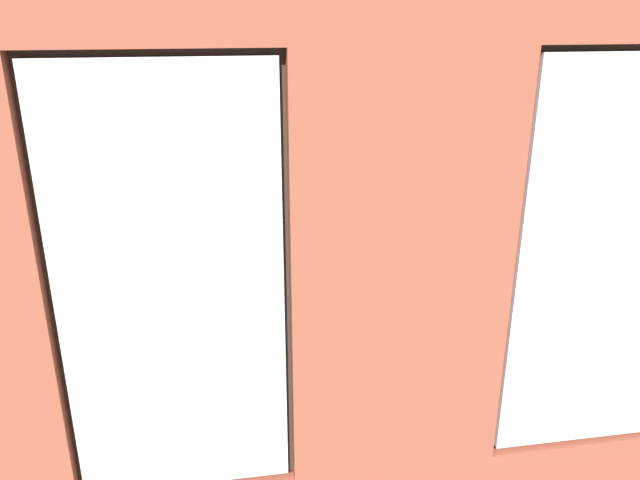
% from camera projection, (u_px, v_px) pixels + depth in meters
% --- Properties ---
extents(ground_plane, '(6.95, 6.05, 0.10)m').
position_uv_depth(ground_plane, '(313.00, 325.00, 5.86)').
color(ground_plane, brown).
extents(brick_wall_with_windows, '(6.35, 0.30, 3.02)m').
position_uv_depth(brick_wall_with_windows, '(400.00, 300.00, 2.88)').
color(brick_wall_with_windows, brown).
rests_on(brick_wall_with_windows, ground_plane).
extents(couch_by_window, '(1.83, 0.87, 0.80)m').
position_uv_depth(couch_by_window, '(316.00, 427.00, 3.84)').
color(couch_by_window, black).
rests_on(couch_by_window, ground_plane).
extents(couch_left, '(0.98, 2.03, 0.80)m').
position_uv_depth(couch_left, '(600.00, 300.00, 5.51)').
color(couch_left, black).
rests_on(couch_left, ground_plane).
extents(coffee_table, '(1.32, 0.75, 0.40)m').
position_uv_depth(coffee_table, '(318.00, 300.00, 5.46)').
color(coffee_table, tan).
rests_on(coffee_table, ground_plane).
extents(cup_ceramic, '(0.09, 0.09, 0.11)m').
position_uv_depth(cup_ceramic, '(318.00, 289.00, 5.42)').
color(cup_ceramic, '#B23D38').
rests_on(cup_ceramic, coffee_table).
extents(candle_jar, '(0.08, 0.08, 0.11)m').
position_uv_depth(candle_jar, '(274.00, 298.00, 5.26)').
color(candle_jar, '#B7333D').
rests_on(candle_jar, coffee_table).
extents(table_plant_small, '(0.17, 0.17, 0.26)m').
position_uv_depth(table_plant_small, '(298.00, 277.00, 5.45)').
color(table_plant_small, beige).
rests_on(table_plant_small, coffee_table).
extents(remote_silver, '(0.16, 0.15, 0.02)m').
position_uv_depth(remote_silver, '(332.00, 298.00, 5.35)').
color(remote_silver, '#B2B2B7').
rests_on(remote_silver, coffee_table).
extents(papasan_chair, '(1.08, 1.08, 0.69)m').
position_uv_depth(papasan_chair, '(205.00, 220.00, 7.21)').
color(papasan_chair, olive).
rests_on(papasan_chair, ground_plane).
extents(potted_plant_foreground_right, '(0.73, 0.82, 1.18)m').
position_uv_depth(potted_plant_foreground_right, '(66.00, 210.00, 7.07)').
color(potted_plant_foreground_right, beige).
rests_on(potted_plant_foreground_right, ground_plane).
extents(potted_plant_mid_room_small, '(0.40, 0.40, 0.55)m').
position_uv_depth(potted_plant_mid_room_small, '(378.00, 245.00, 6.66)').
color(potted_plant_mid_room_small, brown).
rests_on(potted_plant_mid_room_small, ground_plane).
extents(potted_plant_beside_window_right, '(0.87, 0.96, 1.16)m').
position_uv_depth(potted_plant_beside_window_right, '(20.00, 428.00, 3.40)').
color(potted_plant_beside_window_right, beige).
rests_on(potted_plant_beside_window_right, ground_plane).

